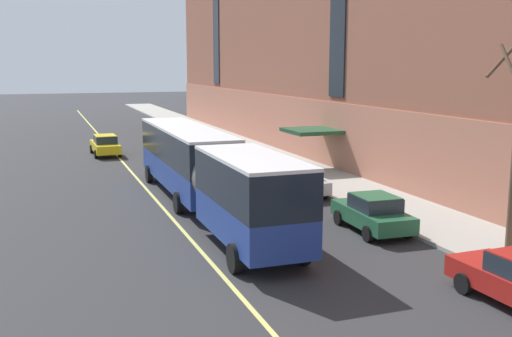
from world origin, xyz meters
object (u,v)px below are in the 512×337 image
object	(u,v)px
city_bus	(204,168)
parked_car_white_5	(219,147)
parked_car_champagne_0	(195,135)
parked_car_green_6	(373,213)
parked_car_silver_1	(298,180)
taxi_cab	(105,145)

from	to	relation	value
city_bus	parked_car_white_5	world-z (taller)	city_bus
city_bus	parked_car_champagne_0	xyz separation A→B (m)	(5.55, 23.96, -1.31)
parked_car_white_5	parked_car_green_6	xyz separation A→B (m)	(0.26, -21.51, -0.00)
parked_car_silver_1	taxi_cab	size ratio (longest dim) A/B	0.95
city_bus	parked_car_green_6	bearing A→B (deg)	-44.87
city_bus	taxi_cab	size ratio (longest dim) A/B	4.10
parked_car_silver_1	parked_car_white_5	xyz separation A→B (m)	(-0.25, 13.92, 0.00)
parked_car_champagne_0	parked_car_green_6	distance (m)	29.56
parked_car_silver_1	parked_car_white_5	distance (m)	13.92
parked_car_green_6	city_bus	bearing A→B (deg)	135.13
city_bus	parked_car_white_5	size ratio (longest dim) A/B	4.26
parked_car_silver_1	parked_car_green_6	size ratio (longest dim) A/B	1.07
parked_car_white_5	taxi_cab	world-z (taller)	same
parked_car_champagne_0	parked_car_silver_1	world-z (taller)	same
parked_car_champagne_0	taxi_cab	size ratio (longest dim) A/B	0.87
parked_car_white_5	parked_car_green_6	bearing A→B (deg)	-89.31
city_bus	parked_car_champagne_0	distance (m)	24.63
city_bus	parked_car_silver_1	size ratio (longest dim) A/B	4.32
city_bus	parked_car_champagne_0	size ratio (longest dim) A/B	4.70
parked_car_silver_1	taxi_cab	bearing A→B (deg)	114.56
parked_car_champagne_0	parked_car_white_5	world-z (taller)	same
city_bus	parked_car_champagne_0	bearing A→B (deg)	76.95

